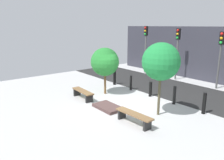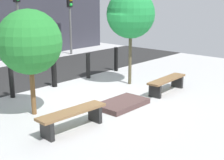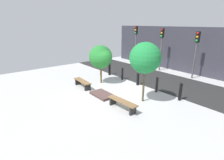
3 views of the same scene
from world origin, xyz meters
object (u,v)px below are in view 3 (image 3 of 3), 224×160
object	(u,v)px
bollard_right	(157,85)
bench_right	(122,103)
bollard_center	(138,79)
traffic_light_mid_west	(162,42)
traffic_light_west	(136,38)
bench_left	(82,83)
tree_behind_right_bench	(145,58)
planter_bed	(102,95)
traffic_light_mid_east	(196,47)
tree_behind_left_bench	(101,57)
bollard_left	(122,74)
bollard_far_left	(109,69)
bollard_far_right	(180,92)

from	to	relation	value
bollard_right	bench_right	bearing A→B (deg)	-83.05
bollard_center	traffic_light_mid_west	distance (m)	5.22
traffic_light_west	bollard_center	bearing A→B (deg)	-43.94
bench_left	tree_behind_right_bench	xyz separation A→B (m)	(4.01, 1.53, 2.08)
planter_bed	bollard_right	world-z (taller)	bollard_right
bollard_right	traffic_light_west	world-z (taller)	traffic_light_west
bollard_right	traffic_light_mid_east	world-z (taller)	traffic_light_mid_east
bench_right	tree_behind_left_bench	bearing A→B (deg)	156.56
traffic_light_west	traffic_light_mid_west	size ratio (longest dim) A/B	1.04
bench_left	planter_bed	size ratio (longest dim) A/B	1.19
bollard_center	bollard_right	world-z (taller)	bollard_right
tree_behind_left_bench	bollard_right	xyz separation A→B (m)	(3.61, 1.70, -1.41)
bollard_left	traffic_light_west	world-z (taller)	traffic_light_west
bollard_far_left	bollard_right	world-z (taller)	bollard_far_left
bench_right	traffic_light_west	size ratio (longest dim) A/B	0.47
bench_left	tree_behind_left_bench	size ratio (longest dim) A/B	0.65
bollard_center	bollard_far_right	size ratio (longest dim) A/B	0.85
bollard_far_left	traffic_light_mid_west	size ratio (longest dim) A/B	0.27
planter_bed	tree_behind_right_bench	xyz separation A→B (m)	(2.00, 1.33, 2.35)
bollard_left	traffic_light_mid_east	size ratio (longest dim) A/B	0.26
tree_behind_right_bench	bollard_right	distance (m)	2.61
bollard_far_left	bollard_far_right	distance (m)	6.44
planter_bed	bollard_left	distance (m)	3.46
bench_right	tree_behind_right_bench	bearing A→B (deg)	87.42
planter_bed	traffic_light_west	distance (m)	9.24
planter_bed	traffic_light_mid_east	bearing A→B (deg)	78.32
bollard_right	traffic_light_mid_west	xyz separation A→B (m)	(-3.17, 4.51, 2.08)
bollard_left	traffic_light_west	xyz separation A→B (m)	(-3.07, 4.51, 2.20)
bollard_far_right	traffic_light_mid_west	world-z (taller)	traffic_light_mid_west
traffic_light_mid_east	traffic_light_mid_west	bearing A→B (deg)	179.99
bench_right	bench_left	bearing A→B (deg)	177.42
bollard_left	traffic_light_mid_east	xyz separation A→B (m)	(3.17, 4.50, 2.00)
traffic_light_mid_west	bench_right	bearing A→B (deg)	-65.28
bench_left	traffic_light_west	distance (m)	8.51
bollard_left	bollard_center	world-z (taller)	bollard_left
bollard_center	traffic_light_mid_east	distance (m)	5.18
bench_right	traffic_light_west	world-z (taller)	traffic_light_west
bollard_far_left	traffic_light_west	size ratio (longest dim) A/B	0.26
bollard_far_left	traffic_light_mid_east	xyz separation A→B (m)	(4.78, 4.50, 1.96)
bollard_far_left	traffic_light_west	bearing A→B (deg)	107.91
bench_left	bollard_center	bearing A→B (deg)	60.78
bench_left	bench_right	size ratio (longest dim) A/B	0.98
planter_bed	traffic_light_mid_west	distance (m)	8.09
traffic_light_mid_east	bench_right	bearing A→B (deg)	-86.71
bollard_far_left	traffic_light_mid_west	bearing A→B (deg)	69.76
bollard_far_left	bollard_right	distance (m)	4.83
tree_behind_left_bench	bollard_right	bearing A→B (deg)	25.26
bench_left	traffic_light_west	size ratio (longest dim) A/B	0.46
bollard_far_left	tree_behind_right_bench	bearing A→B (deg)	-18.08
planter_bed	bollard_left	bearing A→B (deg)	117.97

